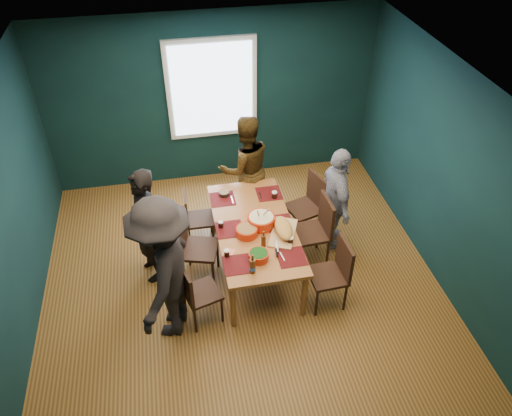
# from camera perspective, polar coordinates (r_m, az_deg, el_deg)

# --- Properties ---
(room) EXTENTS (5.01, 5.01, 2.71)m
(room) POSITION_cam_1_polar(r_m,az_deg,el_deg) (5.84, -2.32, 2.71)
(room) COLOR olive
(room) RESTS_ON ground
(dining_table) EXTENTS (0.98, 1.93, 0.73)m
(dining_table) POSITION_cam_1_polar(r_m,az_deg,el_deg) (6.27, -0.15, -2.57)
(dining_table) COLOR #AA6233
(dining_table) RESTS_ON floor
(chair_left_far) EXTENTS (0.38, 0.38, 0.83)m
(chair_left_far) POSITION_cam_1_polar(r_m,az_deg,el_deg) (6.84, -7.16, -0.82)
(chair_left_far) COLOR #321810
(chair_left_far) RESTS_ON floor
(chair_left_mid) EXTENTS (0.55, 0.55, 0.99)m
(chair_left_mid) POSITION_cam_1_polar(r_m,az_deg,el_deg) (6.27, -7.41, -4.00)
(chair_left_mid) COLOR #321810
(chair_left_mid) RESTS_ON floor
(chair_left_near) EXTENTS (0.49, 0.49, 0.87)m
(chair_left_near) POSITION_cam_1_polar(r_m,az_deg,el_deg) (5.81, -7.01, -9.33)
(chair_left_near) COLOR #321810
(chair_left_near) RESTS_ON floor
(chair_right_far) EXTENTS (0.54, 0.54, 0.95)m
(chair_right_far) POSITION_cam_1_polar(r_m,az_deg,el_deg) (6.94, 6.19, 0.76)
(chair_right_far) COLOR #321810
(chair_right_far) RESTS_ON floor
(chair_right_mid) EXTENTS (0.47, 0.47, 0.98)m
(chair_right_mid) POSITION_cam_1_polar(r_m,az_deg,el_deg) (6.52, 7.07, -2.07)
(chair_right_mid) COLOR #321810
(chair_right_mid) RESTS_ON floor
(chair_right_near) EXTENTS (0.44, 0.44, 0.94)m
(chair_right_near) POSITION_cam_1_polar(r_m,az_deg,el_deg) (6.02, 9.03, -6.92)
(chair_right_near) COLOR #321810
(chair_right_near) RESTS_ON floor
(person_far_left) EXTENTS (0.51, 0.66, 1.60)m
(person_far_left) POSITION_cam_1_polar(r_m,az_deg,el_deg) (6.26, -12.46, -2.11)
(person_far_left) COLOR black
(person_far_left) RESTS_ON floor
(person_back) EXTENTS (0.87, 0.73, 1.61)m
(person_back) POSITION_cam_1_polar(r_m,az_deg,el_deg) (7.12, -1.22, 4.58)
(person_back) COLOR black
(person_back) RESTS_ON floor
(person_right) EXTENTS (0.39, 0.90, 1.53)m
(person_right) POSITION_cam_1_polar(r_m,az_deg,el_deg) (6.66, 9.14, 0.88)
(person_right) COLOR white
(person_right) RESTS_ON floor
(person_near_left) EXTENTS (1.03, 1.35, 1.85)m
(person_near_left) POSITION_cam_1_polar(r_m,az_deg,el_deg) (5.49, -10.47, -7.02)
(person_near_left) COLOR black
(person_near_left) RESTS_ON floor
(bowl_salad) EXTENTS (0.27, 0.27, 0.11)m
(bowl_salad) POSITION_cam_1_polar(r_m,az_deg,el_deg) (6.07, -1.07, -2.67)
(bowl_salad) COLOR red
(bowl_salad) RESTS_ON dining_table
(bowl_dumpling) EXTENTS (0.34, 0.34, 0.32)m
(bowl_dumpling) POSITION_cam_1_polar(r_m,az_deg,el_deg) (6.19, 0.60, -1.43)
(bowl_dumpling) COLOR red
(bowl_dumpling) RESTS_ON dining_table
(bowl_herbs) EXTENTS (0.23, 0.23, 0.10)m
(bowl_herbs) POSITION_cam_1_polar(r_m,az_deg,el_deg) (5.76, 0.30, -5.45)
(bowl_herbs) COLOR red
(bowl_herbs) RESTS_ON dining_table
(cutting_board) EXTENTS (0.48, 0.72, 0.15)m
(cutting_board) POSITION_cam_1_polar(r_m,az_deg,el_deg) (6.08, 3.14, -2.45)
(cutting_board) COLOR tan
(cutting_board) RESTS_ON dining_table
(small_bowl) EXTENTS (0.14, 0.14, 0.06)m
(small_bowl) POSITION_cam_1_polar(r_m,az_deg,el_deg) (6.72, -3.67, 1.69)
(small_bowl) COLOR black
(small_bowl) RESTS_ON dining_table
(beer_bottle_a) EXTENTS (0.07, 0.07, 0.27)m
(beer_bottle_a) POSITION_cam_1_polar(r_m,az_deg,el_deg) (5.58, -0.40, -6.66)
(beer_bottle_a) COLOR #4E280D
(beer_bottle_a) RESTS_ON dining_table
(beer_bottle_b) EXTENTS (0.06, 0.06, 0.22)m
(beer_bottle_b) POSITION_cam_1_polar(r_m,az_deg,el_deg) (5.90, 0.86, -3.71)
(beer_bottle_b) COLOR #4E280D
(beer_bottle_b) RESTS_ON dining_table
(cola_glass_a) EXTENTS (0.07, 0.07, 0.09)m
(cola_glass_a) POSITION_cam_1_polar(r_m,az_deg,el_deg) (5.81, -3.36, -5.15)
(cola_glass_a) COLOR black
(cola_glass_a) RESTS_ON dining_table
(cola_glass_b) EXTENTS (0.07, 0.07, 0.09)m
(cola_glass_b) POSITION_cam_1_polar(r_m,az_deg,el_deg) (5.97, 3.98, -3.69)
(cola_glass_b) COLOR black
(cola_glass_b) RESTS_ON dining_table
(cola_glass_c) EXTENTS (0.07, 0.07, 0.10)m
(cola_glass_c) POSITION_cam_1_polar(r_m,az_deg,el_deg) (6.65, 2.12, 1.54)
(cola_glass_c) COLOR black
(cola_glass_c) RESTS_ON dining_table
(cola_glass_d) EXTENTS (0.07, 0.07, 0.09)m
(cola_glass_d) POSITION_cam_1_polar(r_m,az_deg,el_deg) (6.19, -4.06, -1.86)
(cola_glass_d) COLOR black
(cola_glass_d) RESTS_ON dining_table
(napkin_a) EXTENTS (0.13, 0.13, 0.00)m
(napkin_a) POSITION_cam_1_polar(r_m,az_deg,el_deg) (6.28, 2.93, -1.69)
(napkin_a) COLOR #F77968
(napkin_a) RESTS_ON dining_table
(napkin_b) EXTENTS (0.17, 0.17, 0.00)m
(napkin_b) POSITION_cam_1_polar(r_m,az_deg,el_deg) (5.89, -3.13, -5.05)
(napkin_b) COLOR #F77968
(napkin_b) RESTS_ON dining_table
(napkin_c) EXTENTS (0.16, 0.16, 0.00)m
(napkin_c) POSITION_cam_1_polar(r_m,az_deg,el_deg) (5.80, 4.83, -5.93)
(napkin_c) COLOR #F77968
(napkin_c) RESTS_ON dining_table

